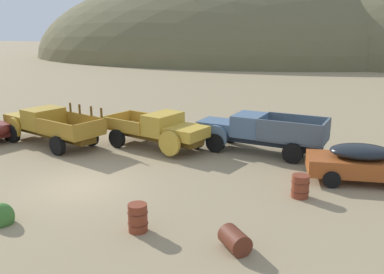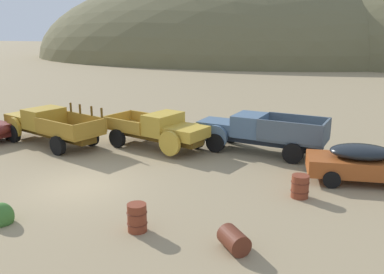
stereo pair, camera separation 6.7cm
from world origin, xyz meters
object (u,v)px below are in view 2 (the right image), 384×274
Objects in this scene: truck_chalk_blue at (252,132)px; car_oxide_orange at (371,163)px; truck_mustard at (46,125)px; oil_drum_by_truck at (300,186)px; oil_drum_tipped at (234,240)px; oil_drum_spare at (137,218)px; truck_faded_yellow at (162,130)px.

truck_chalk_blue is 6.06m from car_oxide_orange.
oil_drum_by_truck is at bearing -175.52° from truck_mustard.
oil_drum_tipped is 4.70m from oil_drum_by_truck.
oil_drum_spare is at bearing -143.79° from car_oxide_orange.
oil_drum_spare is at bearing -55.17° from truck_faded_yellow.
oil_drum_spare is (-1.78, -9.62, -0.57)m from truck_chalk_blue.
truck_mustard is 6.48m from truck_faded_yellow.
truck_chalk_blue is 6.05m from oil_drum_by_truck.
oil_drum_spare is at bearing 158.35° from truck_mustard.
car_oxide_orange is at bearing 160.63° from truck_chalk_blue.
truck_faded_yellow reaches higher than oil_drum_tipped.
oil_drum_spare is (2.69, -8.54, -0.56)m from truck_faded_yellow.
oil_drum_spare is 6.24m from oil_drum_by_truck.
oil_drum_tipped is at bearing -127.43° from car_oxide_orange.
car_oxide_orange reaches higher than oil_drum_by_truck.
truck_chalk_blue is 1.30× the size of car_oxide_orange.
oil_drum_by_truck is (2.77, -5.34, -0.59)m from truck_chalk_blue.
car_oxide_orange is (5.32, -2.89, -0.20)m from truck_chalk_blue.
oil_drum_tipped is (12.19, -7.88, -0.69)m from truck_mustard.
car_oxide_orange is 9.79m from oil_drum_spare.
truck_chalk_blue is (10.89, 1.93, 0.01)m from truck_mustard.
truck_chalk_blue reaches higher than truck_faded_yellow.
truck_faded_yellow is 1.18× the size of car_oxide_orange.
car_oxide_orange is at bearing 43.78° from oil_drum_by_truck.
oil_drum_by_truck is (7.23, -4.26, -0.58)m from truck_faded_yellow.
truck_faded_yellow is at bearing 149.48° from oil_drum_by_truck.
oil_drum_spare is (9.11, -7.69, -0.56)m from truck_mustard.
truck_faded_yellow is 10.49m from oil_drum_tipped.
car_oxide_orange is 4.62× the size of oil_drum_tipped.
car_oxide_orange is 5.94× the size of oil_drum_by_truck.
truck_faded_yellow is 4.60m from truck_chalk_blue.
oil_drum_spare is at bearing -136.70° from oil_drum_by_truck.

